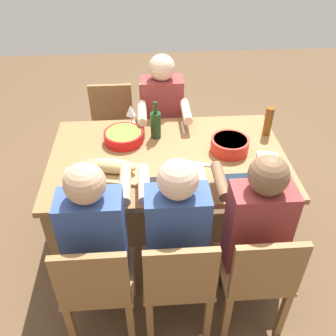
% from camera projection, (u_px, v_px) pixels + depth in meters
% --- Properties ---
extents(ground_plane, '(8.00, 8.00, 0.00)m').
position_uv_depth(ground_plane, '(168.00, 229.00, 3.01)').
color(ground_plane, brown).
extents(dining_table, '(1.64, 1.03, 0.74)m').
position_uv_depth(dining_table, '(168.00, 165.00, 2.60)').
color(dining_table, olive).
rests_on(dining_table, ground_plane).
extents(chair_far_left, '(0.40, 0.40, 0.85)m').
position_uv_depth(chair_far_left, '(258.00, 275.00, 2.08)').
color(chair_far_left, olive).
rests_on(chair_far_left, ground_plane).
extents(diner_far_left, '(0.41, 0.53, 1.20)m').
position_uv_depth(diner_far_left, '(255.00, 225.00, 2.09)').
color(diner_far_left, '#2D2D38').
rests_on(diner_far_left, ground_plane).
extents(chair_near_center, '(0.40, 0.40, 0.85)m').
position_uv_depth(chair_near_center, '(162.00, 125.00, 3.37)').
color(chair_near_center, olive).
rests_on(chair_near_center, ground_plane).
extents(diner_near_center, '(0.41, 0.53, 1.20)m').
position_uv_depth(diner_near_center, '(163.00, 115.00, 3.10)').
color(diner_near_center, '#2D2D38').
rests_on(diner_near_center, ground_plane).
extents(chair_near_right, '(0.40, 0.40, 0.85)m').
position_uv_depth(chair_near_right, '(112.00, 127.00, 3.35)').
color(chair_near_right, olive).
rests_on(chair_near_right, ground_plane).
extents(chair_far_center, '(0.40, 0.40, 0.85)m').
position_uv_depth(chair_far_center, '(178.00, 280.00, 2.05)').
color(chair_far_center, olive).
rests_on(chair_far_center, ground_plane).
extents(diner_far_center, '(0.41, 0.53, 1.20)m').
position_uv_depth(diner_far_center, '(176.00, 229.00, 2.07)').
color(diner_far_center, '#2D2D38').
rests_on(diner_far_center, ground_plane).
extents(chair_far_right, '(0.40, 0.40, 0.85)m').
position_uv_depth(chair_far_right, '(97.00, 284.00, 2.03)').
color(chair_far_right, olive).
rests_on(chair_far_right, ground_plane).
extents(diner_far_right, '(0.41, 0.53, 1.20)m').
position_uv_depth(diner_far_right, '(95.00, 233.00, 2.04)').
color(diner_far_right, '#2D2D38').
rests_on(diner_far_right, ground_plane).
extents(serving_bowl_greens, '(0.27, 0.27, 0.10)m').
position_uv_depth(serving_bowl_greens, '(230.00, 144.00, 2.56)').
color(serving_bowl_greens, red).
rests_on(serving_bowl_greens, dining_table).
extents(serving_bowl_salad, '(0.29, 0.29, 0.08)m').
position_uv_depth(serving_bowl_salad, '(124.00, 136.00, 2.67)').
color(serving_bowl_salad, red).
rests_on(serving_bowl_salad, dining_table).
extents(cutting_board, '(0.44, 0.30, 0.02)m').
position_uv_depth(cutting_board, '(113.00, 173.00, 2.39)').
color(cutting_board, tan).
rests_on(cutting_board, dining_table).
extents(bread_loaf, '(0.34, 0.18, 0.09)m').
position_uv_depth(bread_loaf, '(112.00, 166.00, 2.35)').
color(bread_loaf, tan).
rests_on(bread_loaf, cutting_board).
extents(wine_bottle, '(0.08, 0.08, 0.29)m').
position_uv_depth(wine_bottle, '(156.00, 124.00, 2.68)').
color(wine_bottle, '#193819').
rests_on(wine_bottle, dining_table).
extents(beer_bottle, '(0.06, 0.06, 0.22)m').
position_uv_depth(beer_bottle, '(268.00, 121.00, 2.71)').
color(beer_bottle, brown).
rests_on(beer_bottle, dining_table).
extents(wine_glass, '(0.08, 0.08, 0.17)m').
position_uv_depth(wine_glass, '(131.00, 111.00, 2.82)').
color(wine_glass, silver).
rests_on(wine_glass, dining_table).
extents(placemat_far_left, '(0.32, 0.23, 0.01)m').
position_uv_depth(placemat_far_left, '(244.00, 185.00, 2.30)').
color(placemat_far_left, '#142333').
rests_on(placemat_far_left, dining_table).
extents(fork_near_center, '(0.02, 0.17, 0.01)m').
position_uv_depth(fork_near_center, '(183.00, 128.00, 2.84)').
color(fork_near_center, silver).
rests_on(fork_near_center, dining_table).
extents(placemat_far_center, '(0.32, 0.23, 0.01)m').
position_uv_depth(placemat_far_center, '(172.00, 188.00, 2.27)').
color(placemat_far_center, black).
rests_on(placemat_far_center, dining_table).
extents(fork_far_right, '(0.02, 0.17, 0.01)m').
position_uv_depth(fork_far_right, '(76.00, 193.00, 2.24)').
color(fork_far_right, silver).
rests_on(fork_far_right, dining_table).
extents(carving_knife, '(0.23, 0.10, 0.01)m').
position_uv_depth(carving_knife, '(199.00, 164.00, 2.47)').
color(carving_knife, silver).
rests_on(carving_knife, dining_table).
extents(napkin_stack, '(0.16, 0.16, 0.02)m').
position_uv_depth(napkin_stack, '(268.00, 159.00, 2.50)').
color(napkin_stack, white).
rests_on(napkin_stack, dining_table).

